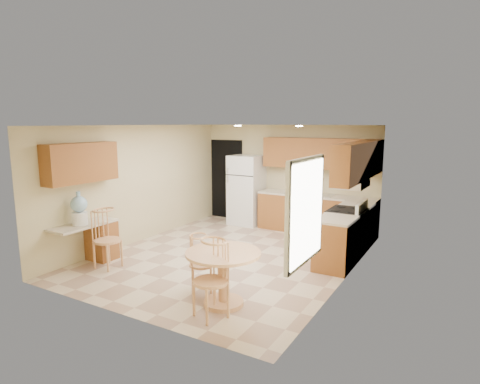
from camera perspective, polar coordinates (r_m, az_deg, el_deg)
The scene contains 30 objects.
floor at distance 7.85m, azimuth -1.57°, elevation -9.14°, with size 5.50×5.50×0.00m, color beige.
ceiling at distance 7.42m, azimuth -1.66°, elevation 9.44°, with size 4.50×5.50×0.02m, color white.
wall_back at distance 9.95m, azimuth 6.71°, elevation 2.26°, with size 4.50×0.02×2.50m, color #CFC18C.
wall_front at distance 5.44m, azimuth -17.03°, elevation -4.44°, with size 4.50×0.02×2.50m, color #CFC18C.
wall_left at distance 8.91m, azimuth -14.05°, elevation 1.14°, with size 0.02×5.50×2.50m, color #CFC18C.
wall_right at distance 6.65m, azimuth 15.13°, elevation -1.78°, with size 0.02×5.50×2.50m, color #CFC18C.
doorway at distance 10.77m, azimuth -1.92°, elevation 1.82°, with size 0.90×0.02×2.10m, color black.
base_cab_back at distance 9.51m, azimuth 10.75°, elevation -3.19°, with size 2.75×0.60×0.87m, color #9B5B27.
counter_back at distance 9.42m, azimuth 10.83°, elevation -0.50°, with size 2.75×0.63×0.04m, color beige.
base_cab_right_a at distance 8.66m, azimuth 16.17°, elevation -4.70°, with size 0.60×0.59×0.87m, color #9B5B27.
counter_right_a at distance 8.56m, azimuth 16.31°, elevation -1.75°, with size 0.63×0.59×0.04m, color beige.
base_cab_right_b at distance 7.30m, azimuth 13.38°, elevation -7.27°, with size 0.60×0.80×0.87m, color #9B5B27.
counter_right_b at distance 7.19m, azimuth 13.52°, elevation -3.80°, with size 0.63×0.80×0.04m, color beige.
upper_cab_back at distance 9.42m, azimuth 11.29°, elevation 5.38°, with size 2.75×0.33×0.70m, color #9B5B27.
upper_cab_right at distance 7.77m, azimuth 16.48°, elevation 4.26°, with size 0.33×2.42×0.70m, color #9B5B27.
upper_cab_left at distance 7.65m, azimuth -21.68°, elevation 3.89°, with size 0.33×1.40×0.70m, color #9B5B27.
sink at distance 9.42m, azimuth 10.70°, elevation -0.35°, with size 0.78×0.44×0.01m, color silver.
range_hood at distance 7.81m, azimuth 15.67°, elevation 1.15°, with size 0.50×0.76×0.14m, color silver.
desk_pedestal at distance 8.03m, azimuth -19.06°, elevation -6.55°, with size 0.48×0.42×0.72m, color #9B5B27.
desk_top at distance 7.70m, azimuth -21.35°, elevation -4.38°, with size 0.50×1.20×0.04m, color beige.
window at distance 4.88m, azimuth 9.35°, elevation -2.72°, with size 0.06×1.12×1.30m.
can_light_a at distance 8.71m, azimuth -0.30°, elevation 9.41°, with size 0.14×0.14×0.02m, color white.
can_light_b at distance 8.09m, azimuth 8.40°, elevation 9.27°, with size 0.14×0.14×0.02m, color white.
refrigerator at distance 10.11m, azimuth 0.93°, elevation 0.29°, with size 0.77×0.75×1.75m.
stove at distance 8.02m, azimuth 14.83°, elevation -5.53°, with size 0.65×0.76×1.09m.
dining_table at distance 5.72m, azimuth -2.39°, elevation -11.05°, with size 1.06×1.06×0.78m.
chair_table_a at distance 6.13m, azimuth -5.95°, elevation -9.43°, with size 0.39×0.49×0.87m.
chair_table_b at distance 5.27m, azimuth -4.84°, elevation -11.53°, with size 0.46×0.51×1.04m.
chair_desk at distance 7.40m, azimuth -18.98°, elevation -5.70°, with size 0.46×0.59×1.04m.
water_crock at distance 7.59m, azimuth -21.89°, elevation -2.36°, with size 0.29×0.29×0.60m.
Camera 1 is at (3.89, -6.32, 2.55)m, focal length 30.00 mm.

